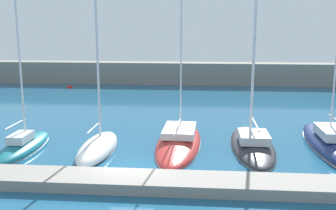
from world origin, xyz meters
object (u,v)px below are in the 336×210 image
at_px(sailboat_white_fourth, 98,148).
at_px(sailboat_navy_seventh, 331,142).
at_px(sailboat_charcoal_sixth, 252,142).
at_px(sailboat_red_fifth, 179,142).
at_px(mooring_buoy_red, 70,88).
at_px(sailboat_teal_third, 23,145).

height_order(sailboat_white_fourth, sailboat_navy_seventh, sailboat_navy_seventh).
bearing_deg(sailboat_charcoal_sixth, sailboat_white_fourth, 100.19).
relative_size(sailboat_red_fifth, mooring_buoy_red, 25.39).
xyz_separation_m(sailboat_white_fourth, sailboat_navy_seventh, (14.99, 1.98, 0.15)).
bearing_deg(sailboat_charcoal_sixth, sailboat_teal_third, 97.28).
xyz_separation_m(sailboat_teal_third, sailboat_navy_seventh, (19.84, 2.07, 0.07)).
distance_m(sailboat_white_fourth, mooring_buoy_red, 26.85).
distance_m(sailboat_red_fifth, sailboat_navy_seventh, 9.95).
bearing_deg(sailboat_red_fifth, sailboat_teal_third, 103.89).
relative_size(sailboat_navy_seventh, mooring_buoy_red, 27.41).
height_order(sailboat_teal_third, sailboat_white_fourth, sailboat_teal_third).
distance_m(sailboat_red_fifth, sailboat_charcoal_sixth, 4.85).
relative_size(sailboat_teal_third, sailboat_white_fourth, 1.32).
bearing_deg(sailboat_white_fourth, sailboat_red_fifth, -67.83).
bearing_deg(sailboat_white_fourth, sailboat_navy_seventh, -81.63).
height_order(sailboat_navy_seventh, mooring_buoy_red, sailboat_navy_seventh).
bearing_deg(mooring_buoy_red, sailboat_teal_third, -77.75).
relative_size(sailboat_teal_third, mooring_buoy_red, 20.18).
xyz_separation_m(sailboat_white_fourth, sailboat_red_fifth, (5.05, 1.97, -0.06)).
relative_size(sailboat_charcoal_sixth, mooring_buoy_red, 24.84).
height_order(sailboat_teal_third, mooring_buoy_red, sailboat_teal_third).
height_order(sailboat_teal_third, sailboat_charcoal_sixth, sailboat_charcoal_sixth).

